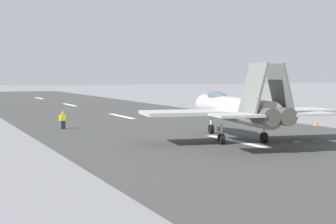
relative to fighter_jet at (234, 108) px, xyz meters
The scene contains 5 objects.
ground_plane 2.43m from the fighter_jet, behind, with size 400.00×400.00×0.00m, color slate.
runway_strip 2.42m from the fighter_jet, behind, with size 240.00×26.00×0.02m.
fighter_jet is the anchor object (origin of this frame).
crew_person 16.36m from the fighter_jet, 35.48° to the left, with size 0.28×0.70×1.57m.
marker_cone_mid 15.24m from the fighter_jet, 62.08° to the right, with size 0.44×0.44×0.55m, color orange.
Camera 1 is at (-32.76, 20.10, 4.86)m, focal length 57.11 mm.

